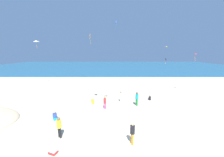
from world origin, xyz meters
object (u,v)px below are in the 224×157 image
Objects in this scene: person_1 at (150,98)px; kite_blue at (116,21)px; person_4 at (132,132)px; kite_yellow at (167,46)px; person_5 at (59,126)px; person_0 at (92,102)px; person_7 at (55,116)px; person_8 at (137,98)px; person_6 at (121,96)px; kite_red at (195,54)px; person_2 at (105,102)px; kite_white at (36,41)px; beach_chair_far_right at (106,94)px; kite_orange at (90,37)px; cooler_box at (53,152)px; kite_black at (166,60)px.

kite_blue is (-4.36, 12.63, 12.77)m from person_1.
kite_yellow is (10.70, 21.61, 6.84)m from person_4.
person_5 is at bearing 125.76° from person_1.
person_0 is 1.01× the size of person_7.
kite_yellow is (9.09, 14.68, 6.80)m from person_8.
kite_red reaches higher than person_6.
person_8 is (1.89, -1.28, 0.17)m from person_6.
kite_white is (-12.99, 10.35, 7.67)m from person_2.
kite_orange is at bearing 29.63° from beach_chair_far_right.
person_2 is 0.74× the size of kite_orange.
person_0 is at bearing -103.54° from kite_blue.
kite_yellow reaches higher than person_8.
kite_orange is at bearing 159.29° from kite_red.
kite_orange reaches higher than person_4.
person_1 is 12.10m from person_7.
person_2 is 2.99m from person_6.
person_8 is (5.58, -0.53, 0.69)m from person_0.
kite_white is at bearing -174.85° from person_7.
kite_yellow reaches higher than kite_red.
person_2 is at bearing -173.99° from beach_chair_far_right.
person_6 reaches higher than person_7.
person_5 is (-5.47, 0.73, 0.01)m from person_4.
cooler_box is 0.41× the size of kite_white.
person_8 is (3.89, 0.94, 0.15)m from person_2.
kite_white is at bearing 62.94° from person_1.
kite_black is at bearing 53.15° from cooler_box.
kite_blue is 1.16× the size of kite_black.
person_6 is 1.19× the size of kite_red.
beach_chair_far_right is 15.64m from kite_black.
person_0 is 0.68× the size of kite_red.
person_0 is at bearing -136.03° from kite_yellow.
kite_white reaches higher than person_8.
person_8 is 1.44× the size of kite_red.
person_6 is at bearing -163.15° from kite_red.
person_8 reaches higher than person_2.
person_1 is 0.41× the size of person_5.
person_6 is 15.50m from kite_black.
person_6 is (3.69, 0.75, 0.52)m from person_0.
kite_white reaches higher than person_7.
person_8 is at bearing 126.55° from person_1.
kite_orange is (1.42, 14.40, 9.18)m from person_7.
person_8 is (8.71, 3.33, 0.70)m from person_7.
person_4 is 1.08× the size of kite_white.
person_0 is at bearing 113.50° from person_7.
person_0 is 16.74m from kite_red.
person_5 is at bearing -129.56° from kite_black.
beach_chair_far_right is 4.60m from person_2.
person_4 is at bearing -163.83° from person_2.
kite_blue is (5.10, 3.54, 3.54)m from kite_orange.
kite_blue reaches higher than kite_white.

